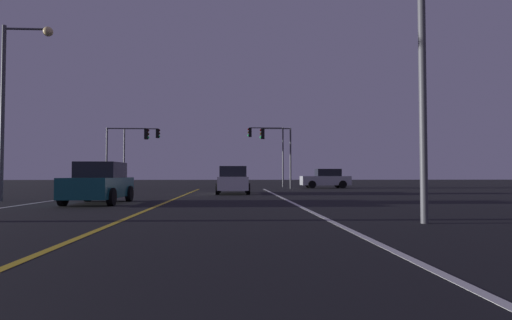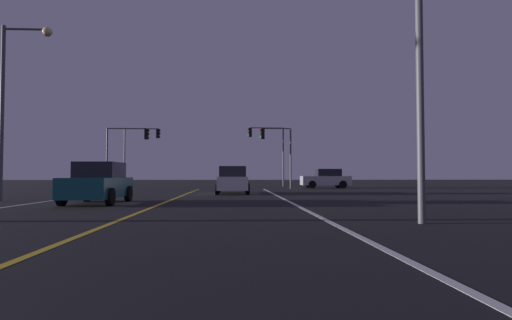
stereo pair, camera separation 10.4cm
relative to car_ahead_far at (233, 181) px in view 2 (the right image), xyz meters
name	(u,v)px [view 2 (the right image)]	position (x,y,z in m)	size (l,w,h in m)	color
lane_edge_right	(304,209)	(2.52, -11.82, -0.82)	(0.16, 41.18, 0.01)	silver
lane_center_divider	(146,210)	(-2.83, -11.82, -0.82)	(0.16, 41.18, 0.01)	gold
car_ahead_far	(233,181)	(0.00, 0.00, 0.00)	(2.02, 4.30, 1.70)	black
car_crossing_side	(326,179)	(8.25, 10.92, 0.00)	(4.30, 2.02, 1.70)	black
car_oncoming	(98,183)	(-5.46, -8.53, 0.00)	(2.02, 4.30, 1.70)	black
traffic_light_near_right	(276,144)	(3.59, 9.27, 3.01)	(2.70, 0.36, 5.17)	#4C4C51
traffic_light_near_left	(128,143)	(-8.78, 9.27, 3.00)	(3.56, 0.36, 5.09)	#4C4C51
traffic_light_far_right	(267,143)	(3.23, 14.77, 3.51)	(3.56, 0.36, 5.84)	#4C4C51
traffic_light_far_left	(142,143)	(-8.89, 14.77, 3.40)	(3.49, 0.36, 5.68)	#4C4C51
street_lamp_right_near	(402,11)	(4.25, -16.12, 4.36)	(1.96, 0.44, 8.23)	#4C4C51
street_lamp_left_mid	(14,89)	(-9.81, -6.81, 4.22)	(2.24, 0.44, 7.93)	#4C4C51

